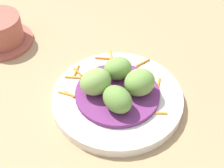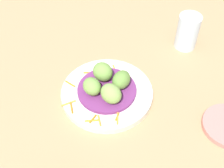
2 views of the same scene
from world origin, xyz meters
The scene contains 9 objects.
table_surface centered at (0.00, 0.00, 1.00)cm, with size 110.00×110.00×2.00cm, color tan.
main_plate centered at (4.60, 5.51, 2.93)cm, with size 23.01×23.01×1.85cm, color silver.
cabbage_bed centered at (4.60, 5.51, 4.28)cm, with size 14.75×14.75×0.86cm, color #702D6B.
carrot_garnish centered at (0.89, 1.66, 4.05)cm, with size 14.09×19.79×0.40cm.
guac_scoop_left centered at (3.47, 9.04, 7.10)cm, with size 4.65×5.31×4.77cm, color #759E47.
guac_scoop_center centered at (1.07, 4.38, 6.80)cm, with size 4.99×4.13×4.17cm, color #759E47.
guac_scoop_right centered at (5.73, 1.98, 7.08)cm, with size 4.45×5.43×4.74cm, color #84A851.
guac_scoop_back centered at (8.13, 6.64, 6.87)cm, with size 5.39×4.14×4.31cm, color olive.
water_glass centered at (27.01, 25.44, 7.18)cm, with size 6.29×6.29×10.36cm, color silver.
Camera 2 is at (7.00, -42.84, 60.75)cm, focal length 47.87 mm.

